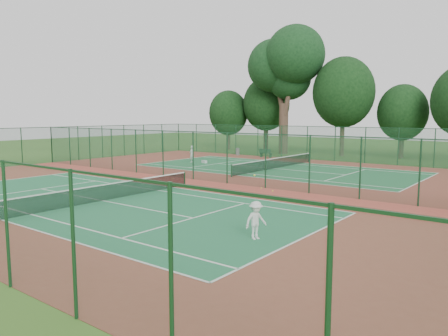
{
  "coord_description": "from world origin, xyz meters",
  "views": [
    {
      "loc": [
        19.32,
        -23.54,
        4.7
      ],
      "look_at": [
        4.01,
        -3.56,
        1.6
      ],
      "focal_mm": 35.0,
      "sensor_mm": 36.0,
      "label": 1
    }
  ],
  "objects_px": {
    "player_near": "(256,220)",
    "kit_bag": "(204,162)",
    "player_far": "(192,154)",
    "bench": "(265,153)",
    "big_tree": "(286,64)",
    "trash_bin": "(238,152)"
  },
  "relations": [
    {
      "from": "player_near",
      "to": "player_far",
      "type": "distance_m",
      "value": 27.07
    },
    {
      "from": "player_far",
      "to": "big_tree",
      "type": "relative_size",
      "value": 0.11
    },
    {
      "from": "player_far",
      "to": "trash_bin",
      "type": "relative_size",
      "value": 2.01
    },
    {
      "from": "player_near",
      "to": "bench",
      "type": "distance_m",
      "value": 31.72
    },
    {
      "from": "player_near",
      "to": "big_tree",
      "type": "xyz_separation_m",
      "value": [
        -17.29,
        32.61,
        9.81
      ]
    },
    {
      "from": "player_far",
      "to": "bench",
      "type": "bearing_deg",
      "value": 146.8
    },
    {
      "from": "player_far",
      "to": "kit_bag",
      "type": "distance_m",
      "value": 1.61
    },
    {
      "from": "kit_bag",
      "to": "big_tree",
      "type": "relative_size",
      "value": 0.05
    },
    {
      "from": "trash_bin",
      "to": "bench",
      "type": "xyz_separation_m",
      "value": [
        4.02,
        -0.37,
        0.08
      ]
    },
    {
      "from": "player_near",
      "to": "kit_bag",
      "type": "distance_m",
      "value": 26.17
    },
    {
      "from": "player_near",
      "to": "big_tree",
      "type": "bearing_deg",
      "value": 47.35
    },
    {
      "from": "trash_bin",
      "to": "kit_bag",
      "type": "relative_size",
      "value": 1.15
    },
    {
      "from": "big_tree",
      "to": "player_far",
      "type": "bearing_deg",
      "value": -99.8
    },
    {
      "from": "player_near",
      "to": "player_far",
      "type": "height_order",
      "value": "player_far"
    },
    {
      "from": "bench",
      "to": "kit_bag",
      "type": "height_order",
      "value": "bench"
    },
    {
      "from": "player_far",
      "to": "kit_bag",
      "type": "bearing_deg",
      "value": 84.43
    },
    {
      "from": "player_near",
      "to": "trash_bin",
      "type": "xyz_separation_m",
      "value": [
        -20.56,
        27.44,
        -0.33
      ]
    },
    {
      "from": "kit_bag",
      "to": "big_tree",
      "type": "bearing_deg",
      "value": 107.12
    },
    {
      "from": "kit_bag",
      "to": "trash_bin",
      "type": "bearing_deg",
      "value": 125.86
    },
    {
      "from": "bench",
      "to": "kit_bag",
      "type": "relative_size",
      "value": 2.22
    },
    {
      "from": "player_near",
      "to": "bench",
      "type": "height_order",
      "value": "player_near"
    },
    {
      "from": "player_near",
      "to": "bench",
      "type": "bearing_deg",
      "value": 50.85
    }
  ]
}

